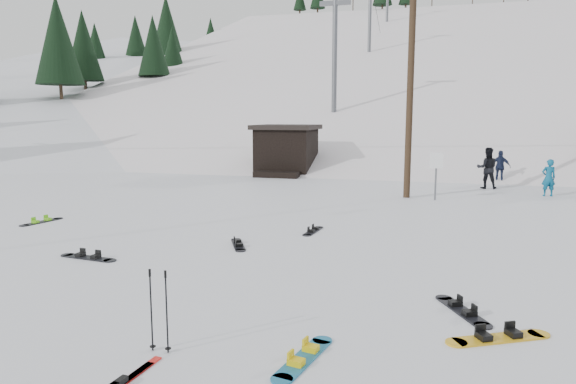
# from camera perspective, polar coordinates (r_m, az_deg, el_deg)

# --- Properties ---
(ground) EXTENTS (200.00, 200.00, 0.00)m
(ground) POSITION_cam_1_polar(r_m,az_deg,el_deg) (8.16, -6.82, -15.08)
(ground) COLOR silver
(ground) RESTS_ON ground
(ski_slope) EXTENTS (60.00, 85.24, 65.97)m
(ski_slope) POSITION_cam_1_polar(r_m,az_deg,el_deg) (63.82, 12.66, -5.55)
(ski_slope) COLOR white
(ski_slope) RESTS_ON ground
(ridge_left) EXTENTS (47.54, 95.03, 58.38)m
(ridge_left) POSITION_cam_1_polar(r_m,az_deg,el_deg) (68.78, -19.26, -3.96)
(ridge_left) COLOR silver
(ridge_left) RESTS_ON ground
(treeline_left) EXTENTS (20.00, 64.00, 10.00)m
(treeline_left) POSITION_cam_1_polar(r_m,az_deg,el_deg) (59.77, -22.58, 4.72)
(treeline_left) COLOR black
(treeline_left) RESTS_ON ground
(treeline_crest) EXTENTS (50.00, 6.00, 10.00)m
(treeline_crest) POSITION_cam_1_polar(r_m,az_deg,el_deg) (93.00, 13.95, 6.23)
(treeline_crest) COLOR black
(treeline_crest) RESTS_ON ski_slope
(utility_pole) EXTENTS (2.00, 0.26, 9.00)m
(utility_pole) POSITION_cam_1_polar(r_m,az_deg,el_deg) (20.97, 13.46, 12.15)
(utility_pole) COLOR #3A2819
(utility_pole) RESTS_ON ground
(trail_sign) EXTENTS (0.50, 0.09, 1.85)m
(trail_sign) POSITION_cam_1_polar(r_m,az_deg,el_deg) (20.57, 16.15, 2.62)
(trail_sign) COLOR #595B60
(trail_sign) RESTS_ON ground
(lift_hut) EXTENTS (3.40, 4.10, 2.75)m
(lift_hut) POSITION_cam_1_polar(r_m,az_deg,el_deg) (29.00, -0.19, 4.75)
(lift_hut) COLOR black
(lift_hut) RESTS_ON ground
(lift_tower_near) EXTENTS (2.20, 0.36, 8.00)m
(lift_tower_near) POSITION_cam_1_polar(r_m,az_deg,el_deg) (37.82, 5.22, 15.44)
(lift_tower_near) COLOR #595B60
(lift_tower_near) RESTS_ON ski_slope
(lift_tower_mid) EXTENTS (2.20, 0.36, 8.00)m
(lift_tower_mid) POSITION_cam_1_polar(r_m,az_deg,el_deg) (58.38, 9.10, 19.35)
(lift_tower_mid) COLOR #595B60
(lift_tower_mid) RESTS_ON ski_slope
(hero_snowboard) EXTENTS (0.54, 1.52, 0.11)m
(hero_snowboard) POSITION_cam_1_polar(r_m,az_deg,el_deg) (7.27, 1.75, -17.90)
(hero_snowboard) COLOR #176D99
(hero_snowboard) RESTS_ON ground
(ski_poles) EXTENTS (0.32, 0.09, 1.18)m
(ski_poles) POSITION_cam_1_polar(r_m,az_deg,el_deg) (7.47, -14.15, -12.60)
(ski_poles) COLOR black
(ski_poles) RESTS_ON ground
(board_scatter_a) EXTENTS (1.53, 0.42, 0.11)m
(board_scatter_a) POSITION_cam_1_polar(r_m,az_deg,el_deg) (12.77, -21.33, -6.76)
(board_scatter_a) COLOR black
(board_scatter_a) RESTS_ON ground
(board_scatter_b) EXTENTS (0.78, 1.27, 0.10)m
(board_scatter_b) POSITION_cam_1_polar(r_m,az_deg,el_deg) (13.13, -5.56, -5.81)
(board_scatter_b) COLOR black
(board_scatter_b) RESTS_ON ground
(board_scatter_c) EXTENTS (0.52, 1.45, 0.10)m
(board_scatter_c) POSITION_cam_1_polar(r_m,az_deg,el_deg) (17.56, -25.70, -2.96)
(board_scatter_c) COLOR black
(board_scatter_c) RESTS_ON ground
(board_scatter_d) EXTENTS (0.86, 1.41, 0.11)m
(board_scatter_d) POSITION_cam_1_polar(r_m,az_deg,el_deg) (9.29, 18.78, -12.31)
(board_scatter_d) COLOR black
(board_scatter_d) RESTS_ON ground
(board_scatter_e) EXTENTS (1.52, 0.96, 0.12)m
(board_scatter_e) POSITION_cam_1_polar(r_m,az_deg,el_deg) (8.42, 22.34, -14.71)
(board_scatter_e) COLOR yellow
(board_scatter_e) RESTS_ON ground
(board_scatter_f) EXTENTS (0.36, 1.32, 0.09)m
(board_scatter_f) POSITION_cam_1_polar(r_m,az_deg,el_deg) (14.60, 2.81, -4.31)
(board_scatter_f) COLOR black
(board_scatter_f) RESTS_ON ground
(skier_teal) EXTENTS (0.61, 0.45, 1.52)m
(skier_teal) POSITION_cam_1_polar(r_m,az_deg,el_deg) (23.39, 26.97, 1.43)
(skier_teal) COLOR #0B5477
(skier_teal) RESTS_ON ground
(skier_dark) EXTENTS (0.93, 0.74, 1.85)m
(skier_dark) POSITION_cam_1_polar(r_m,az_deg,el_deg) (24.72, 21.25, 2.50)
(skier_dark) COLOR black
(skier_dark) RESTS_ON ground
(skier_navy) EXTENTS (0.98, 0.50, 1.59)m
(skier_navy) POSITION_cam_1_polar(r_m,az_deg,el_deg) (26.88, 22.52, 2.59)
(skier_navy) COLOR #161D37
(skier_navy) RESTS_ON ground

